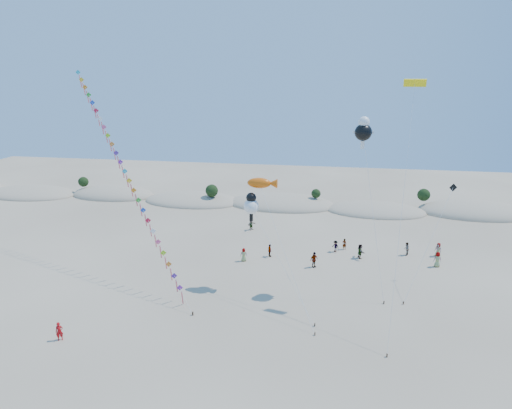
% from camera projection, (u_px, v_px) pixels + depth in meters
% --- Properties ---
extents(ground, '(160.00, 160.00, 0.00)m').
position_uv_depth(ground, '(216.00, 374.00, 32.38)').
color(ground, gray).
rests_on(ground, ground).
extents(dune_ridge, '(145.30, 11.49, 5.57)m').
position_uv_depth(dune_ridge, '(287.00, 204.00, 74.82)').
color(dune_ridge, tan).
rests_on(dune_ridge, ground).
extents(kite_train, '(20.02, 17.57, 22.73)m').
position_uv_depth(kite_train, '(123.00, 169.00, 47.38)').
color(kite_train, '#3F2D1E').
rests_on(kite_train, ground).
extents(fish_kite, '(7.70, 9.80, 11.71)m').
position_uv_depth(fish_kite, '(263.00, 183.00, 43.65)').
color(fish_kite, '#3F2D1E').
rests_on(fish_kite, ground).
extents(cartoon_kite_low, '(7.92, 8.07, 10.25)m').
position_uv_depth(cartoon_kite_low, '(251.00, 205.00, 43.92)').
color(cartoon_kite_low, '#3F2D1E').
rests_on(cartoon_kite_low, ground).
extents(cartoon_kite_high, '(3.94, 4.49, 17.95)m').
position_uv_depth(cartoon_kite_high, '(363.00, 130.00, 41.44)').
color(cartoon_kite_high, '#3F2D1E').
rests_on(cartoon_kite_high, ground).
extents(parafoil_kite, '(3.03, 11.45, 21.42)m').
position_uv_depth(parafoil_kite, '(414.00, 90.00, 38.21)').
color(parafoil_kite, '#3F2D1E').
rests_on(parafoil_kite, ground).
extents(dark_kite, '(5.87, 7.98, 10.63)m').
position_uv_depth(dark_kite, '(439.00, 221.00, 44.76)').
color(dark_kite, '#3F2D1E').
rests_on(dark_kite, ground).
extents(flyer_foreground, '(0.72, 0.64, 1.66)m').
position_uv_depth(flyer_foreground, '(59.00, 331.00, 36.32)').
color(flyer_foreground, '#B30E12').
rests_on(flyer_foreground, ground).
extents(beachgoers, '(25.87, 12.70, 1.91)m').
position_uv_depth(beachgoers, '(340.00, 248.00, 53.92)').
color(beachgoers, slate).
rests_on(beachgoers, ground).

